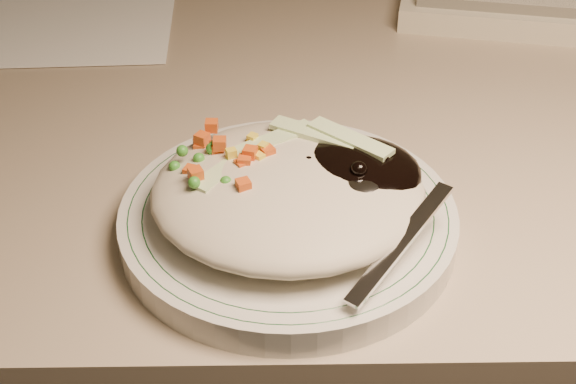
{
  "coord_description": "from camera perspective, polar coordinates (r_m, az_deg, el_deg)",
  "views": [
    {
      "loc": [
        -0.05,
        0.7,
        1.11
      ],
      "look_at": [
        -0.04,
        1.16,
        0.78
      ],
      "focal_mm": 50.0,
      "sensor_mm": 36.0,
      "label": 1
    }
  ],
  "objects": [
    {
      "name": "plate_rim",
      "position": [
        0.57,
        0.0,
        -1.28
      ],
      "size": [
        0.23,
        0.23,
        0.0
      ],
      "color": "#144723",
      "rests_on": "plate"
    },
    {
      "name": "desk",
      "position": [
        0.89,
        2.66,
        -3.54
      ],
      "size": [
        1.4,
        0.7,
        0.74
      ],
      "color": "gray",
      "rests_on": "ground"
    },
    {
      "name": "meal",
      "position": [
        0.56,
        0.44,
        0.42
      ],
      "size": [
        0.21,
        0.19,
        0.05
      ],
      "color": "#B5AA93",
      "rests_on": "plate"
    },
    {
      "name": "plate",
      "position": [
        0.58,
        -0.0,
        -2.06
      ],
      "size": [
        0.24,
        0.24,
        0.02
      ],
      "primitive_type": "cylinder",
      "color": "silver",
      "rests_on": "desk"
    }
  ]
}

